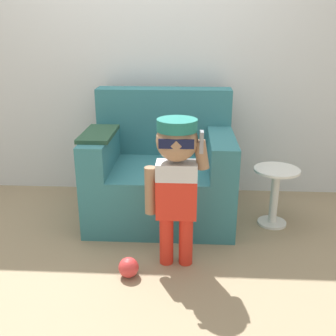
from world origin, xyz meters
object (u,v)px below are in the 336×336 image
(person_child, at_px, (176,171))
(side_table, at_px, (275,191))
(armchair, at_px, (162,172))
(toy_ball, at_px, (129,267))

(person_child, relative_size, side_table, 2.09)
(armchair, relative_size, toy_ball, 8.97)
(side_table, height_order, toy_ball, side_table)
(armchair, relative_size, side_table, 2.46)
(person_child, relative_size, toy_ball, 7.62)
(armchair, distance_m, side_table, 0.92)
(person_child, height_order, side_table, person_child)
(armchair, height_order, side_table, armchair)
(armchair, xyz_separation_m, person_child, (0.15, -0.76, 0.29))
(armchair, distance_m, person_child, 0.83)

